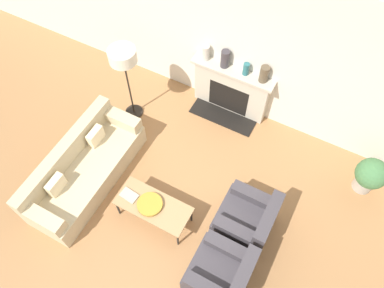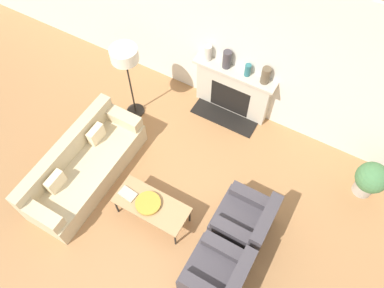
# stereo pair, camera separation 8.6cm
# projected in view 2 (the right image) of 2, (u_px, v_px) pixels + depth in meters

# --- Properties ---
(ground_plane) EXTENTS (18.00, 18.00, 0.00)m
(ground_plane) POSITION_uv_depth(u_px,v_px,m) (159.00, 233.00, 5.90)
(ground_plane) COLOR #A87547
(wall_back) EXTENTS (18.00, 0.06, 2.90)m
(wall_back) POSITION_uv_depth(u_px,v_px,m) (249.00, 49.00, 6.06)
(wall_back) COLOR silver
(wall_back) RESTS_ON ground_plane
(fireplace) EXTENTS (1.52, 0.59, 1.02)m
(fireplace) POSITION_uv_depth(u_px,v_px,m) (232.00, 91.00, 6.83)
(fireplace) COLOR beige
(fireplace) RESTS_ON ground_plane
(couch) EXTENTS (0.85, 2.27, 0.80)m
(couch) POSITION_uv_depth(u_px,v_px,m) (84.00, 167.00, 6.20)
(couch) COLOR #CCB78E
(couch) RESTS_ON ground_plane
(armchair_near) EXTENTS (0.81, 0.81, 0.82)m
(armchair_near) POSITION_uv_depth(u_px,v_px,m) (218.00, 274.00, 5.25)
(armchair_near) COLOR #423D42
(armchair_near) RESTS_ON ground_plane
(armchair_far) EXTENTS (0.81, 0.81, 0.82)m
(armchair_far) POSITION_uv_depth(u_px,v_px,m) (245.00, 221.00, 5.68)
(armchair_far) COLOR #423D42
(armchair_far) RESTS_ON ground_plane
(coffee_table) EXTENTS (1.16, 0.52, 0.45)m
(coffee_table) POSITION_uv_depth(u_px,v_px,m) (152.00, 205.00, 5.70)
(coffee_table) COLOR tan
(coffee_table) RESTS_ON ground_plane
(bowl) EXTENTS (0.39, 0.39, 0.06)m
(bowl) POSITION_uv_depth(u_px,v_px,m) (148.00, 203.00, 5.65)
(bowl) COLOR #BC8E2D
(bowl) RESTS_ON coffee_table
(book) EXTENTS (0.29, 0.20, 0.02)m
(book) POSITION_uv_depth(u_px,v_px,m) (128.00, 194.00, 5.76)
(book) COLOR #B2A893
(book) RESTS_ON coffee_table
(floor_lamp) EXTENTS (0.46, 0.46, 1.59)m
(floor_lamp) POSITION_uv_depth(u_px,v_px,m) (125.00, 60.00, 6.06)
(floor_lamp) COLOR black
(floor_lamp) RESTS_ON ground_plane
(mantel_vase_left) EXTENTS (0.13, 0.13, 0.29)m
(mantel_vase_left) POSITION_uv_depth(u_px,v_px,m) (208.00, 53.00, 6.42)
(mantel_vase_left) COLOR beige
(mantel_vase_left) RESTS_ON fireplace
(mantel_vase_center_left) EXTENTS (0.15, 0.15, 0.33)m
(mantel_vase_center_left) POSITION_uv_depth(u_px,v_px,m) (227.00, 59.00, 6.30)
(mantel_vase_center_left) COLOR #3D383D
(mantel_vase_center_left) RESTS_ON fireplace
(mantel_vase_center_right) EXTENTS (0.11, 0.11, 0.23)m
(mantel_vase_center_right) POSITION_uv_depth(u_px,v_px,m) (248.00, 70.00, 6.24)
(mantel_vase_center_right) COLOR #28666B
(mantel_vase_center_right) RESTS_ON fireplace
(mantel_vase_right) EXTENTS (0.15, 0.15, 0.31)m
(mantel_vase_right) POSITION_uv_depth(u_px,v_px,m) (266.00, 75.00, 6.12)
(mantel_vase_right) COLOR brown
(mantel_vase_right) RESTS_ON fireplace
(potted_plant) EXTENTS (0.51, 0.51, 0.71)m
(potted_plant) POSITION_uv_depth(u_px,v_px,m) (371.00, 179.00, 5.96)
(potted_plant) COLOR #B2A899
(potted_plant) RESTS_ON ground_plane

